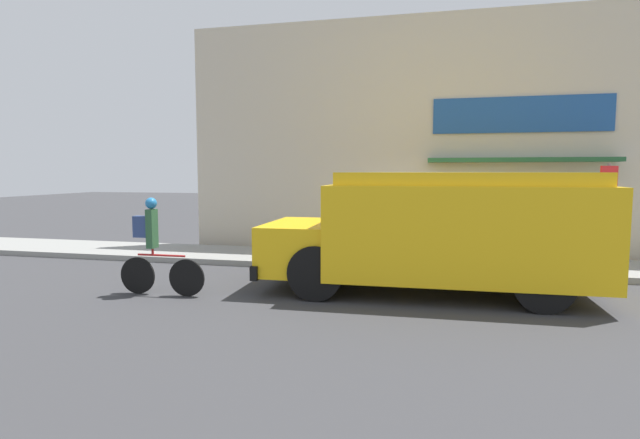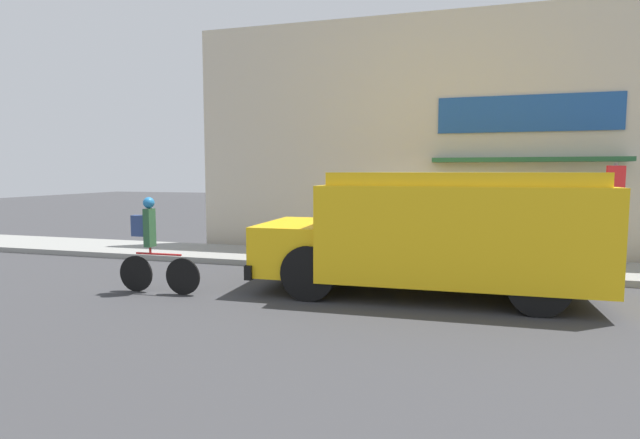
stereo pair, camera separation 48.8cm
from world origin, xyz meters
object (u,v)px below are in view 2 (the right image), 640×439
Objects in this scene: stop_sign_post at (614,199)px; trash_bin at (445,239)px; cyclist at (152,247)px; school_bus at (438,230)px.

stop_sign_post reaches higher than trash_bin.
cyclist is at bearing -156.50° from stop_sign_post.
cyclist is 8.63m from stop_sign_post.
stop_sign_post is (3.19, 2.16, 0.45)m from school_bus.
cyclist is at bearing -166.19° from school_bus.
cyclist is 0.78× the size of stop_sign_post.
school_bus is 3.88m from stop_sign_post.
school_bus is 2.66× the size of stop_sign_post.
school_bus reaches higher than trash_bin.
cyclist reaches higher than trash_bin.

